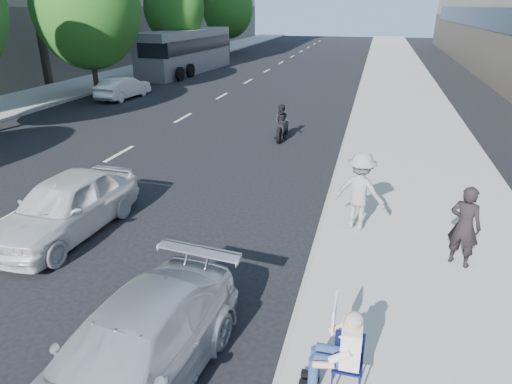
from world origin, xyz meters
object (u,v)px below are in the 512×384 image
(white_sedan_mid, at_px, (123,88))
(parked_sedan, at_px, (130,355))
(jogger, at_px, (360,191))
(motorcycle, at_px, (282,124))
(bus, at_px, (187,52))
(seated_protester, at_px, (341,346))
(pedestrian_woman, at_px, (465,226))
(white_sedan_near, at_px, (66,206))

(white_sedan_mid, bearing_deg, parked_sedan, 125.37)
(jogger, distance_m, parked_sedan, 6.40)
(parked_sedan, distance_m, motorcycle, 13.49)
(motorcycle, xyz_separation_m, bus, (-11.45, 17.90, 1.00))
(seated_protester, relative_size, white_sedan_mid, 0.34)
(pedestrian_woman, height_order, white_sedan_near, pedestrian_woman)
(bus, bearing_deg, white_sedan_near, -68.95)
(seated_protester, bearing_deg, pedestrian_woman, 61.87)
(motorcycle, bearing_deg, parked_sedan, -89.55)
(seated_protester, xyz_separation_m, parked_sedan, (-2.79, -0.62, -0.24))
(white_sedan_mid, bearing_deg, seated_protester, 131.94)
(jogger, distance_m, white_sedan_near, 6.90)
(parked_sedan, height_order, motorcycle, motorcycle)
(parked_sedan, bearing_deg, seated_protester, 19.39)
(jogger, relative_size, pedestrian_woman, 1.09)
(motorcycle, bearing_deg, bus, 120.59)
(pedestrian_woman, bearing_deg, white_sedan_near, 32.20)
(motorcycle, bearing_deg, white_sedan_near, -111.13)
(seated_protester, xyz_separation_m, bus, (-14.82, 30.76, 0.76))
(seated_protester, distance_m, parked_sedan, 2.87)
(white_sedan_near, xyz_separation_m, motorcycle, (3.28, 9.48, -0.08))
(parked_sedan, height_order, bus, bus)
(pedestrian_woman, distance_m, motorcycle, 10.47)
(seated_protester, height_order, bus, bus)
(seated_protester, distance_m, jogger, 5.12)
(pedestrian_woman, relative_size, white_sedan_near, 0.40)
(white_sedan_near, bearing_deg, pedestrian_woman, 6.73)
(pedestrian_woman, height_order, parked_sedan, pedestrian_woman)
(seated_protester, height_order, white_sedan_mid, seated_protester)
(white_sedan_mid, relative_size, motorcycle, 1.88)
(white_sedan_near, bearing_deg, seated_protester, -23.91)
(seated_protester, distance_m, white_sedan_near, 7.47)
(white_sedan_near, distance_m, bus, 28.58)
(parked_sedan, bearing_deg, white_sedan_near, 140.95)
(pedestrian_woman, xyz_separation_m, parked_sedan, (-4.90, -4.56, -0.36))
(seated_protester, relative_size, bus, 0.11)
(seated_protester, xyz_separation_m, jogger, (0.01, 5.12, 0.21))
(white_sedan_mid, bearing_deg, pedestrian_woman, 142.40)
(pedestrian_woman, distance_m, white_sedan_near, 8.79)
(white_sedan_near, distance_m, motorcycle, 10.03)
(seated_protester, xyz_separation_m, white_sedan_mid, (-14.11, 19.18, -0.24))
(parked_sedan, distance_m, white_sedan_mid, 22.81)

